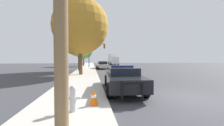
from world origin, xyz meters
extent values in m
plane|color=#3D3D42|center=(0.00, 0.00, 0.00)|extent=(110.00, 110.00, 0.00)
cube|color=#BCB7AD|center=(-5.10, 0.00, 0.07)|extent=(3.00, 110.00, 0.13)
cube|color=black|center=(-2.48, 1.84, 0.66)|extent=(2.19, 5.32, 0.61)
cube|color=black|center=(-2.46, 2.10, 1.16)|extent=(1.76, 2.81, 0.39)
cylinder|color=black|center=(-1.69, 0.16, 0.36)|extent=(0.29, 0.73, 0.71)
cylinder|color=black|center=(-3.48, 0.29, 0.36)|extent=(0.29, 0.73, 0.71)
cylinder|color=black|center=(-1.47, 3.39, 0.36)|extent=(0.29, 0.73, 0.71)
cylinder|color=black|center=(-3.26, 3.51, 0.36)|extent=(0.29, 0.73, 0.71)
cylinder|color=black|center=(-2.25, -0.91, 0.56)|extent=(0.07, 0.07, 0.74)
cylinder|color=black|center=(-3.07, -0.85, 0.56)|extent=(0.07, 0.07, 0.74)
cylinder|color=black|center=(-2.66, -0.88, 0.90)|extent=(0.87, 0.13, 0.07)
cube|color=navy|center=(-2.46, 2.10, 1.40)|extent=(1.33, 0.29, 0.09)
cube|color=navy|center=(-1.55, 1.77, 0.69)|extent=(0.27, 3.74, 0.17)
cylinder|color=#B7BCC1|center=(-4.89, -1.68, 0.49)|extent=(0.21, 0.21, 0.71)
sphere|color=#B7BCC1|center=(-4.89, -1.68, 0.87)|extent=(0.22, 0.22, 0.22)
cylinder|color=#B7BCC1|center=(-5.06, -1.68, 0.56)|extent=(0.15, 0.08, 0.08)
cylinder|color=#B7BCC1|center=(-4.71, -1.68, 0.56)|extent=(0.15, 0.08, 0.08)
cylinder|color=#424247|center=(-4.76, 23.52, 2.55)|extent=(0.16, 0.16, 4.84)
cylinder|color=#424247|center=(-3.22, 23.52, 4.82)|extent=(3.07, 0.11, 0.11)
cube|color=black|center=(-1.69, 23.52, 4.37)|extent=(0.30, 0.24, 0.90)
sphere|color=red|center=(-1.69, 23.39, 4.67)|extent=(0.20, 0.20, 0.20)
sphere|color=orange|center=(-1.69, 23.39, 4.37)|extent=(0.20, 0.20, 0.20)
sphere|color=green|center=(-1.69, 23.39, 4.07)|extent=(0.20, 0.20, 0.20)
cube|color=#B7B7BC|center=(-2.35, 20.44, 0.60)|extent=(1.96, 4.64, 0.56)
cube|color=black|center=(-2.34, 20.21, 1.13)|extent=(1.60, 2.44, 0.50)
cylinder|color=black|center=(-3.27, 21.80, 0.32)|extent=(0.28, 0.65, 0.64)
cylinder|color=black|center=(-1.59, 21.89, 0.32)|extent=(0.28, 0.65, 0.64)
cylinder|color=black|center=(-3.11, 18.99, 0.32)|extent=(0.28, 0.65, 0.64)
cylinder|color=black|center=(-1.44, 19.08, 0.32)|extent=(0.28, 0.65, 0.64)
cube|color=silver|center=(2.42, 36.07, 1.34)|extent=(2.30, 2.00, 1.80)
cube|color=white|center=(2.27, 39.48, 1.84)|extent=(2.43, 5.00, 2.81)
cylinder|color=black|center=(3.49, 36.31, 0.44)|extent=(0.32, 0.88, 0.87)
cylinder|color=black|center=(1.33, 36.21, 0.44)|extent=(0.32, 0.88, 0.87)
cylinder|color=black|center=(3.32, 40.44, 0.44)|extent=(0.32, 0.88, 0.87)
cylinder|color=black|center=(1.15, 40.35, 0.44)|extent=(0.32, 0.88, 0.87)
cylinder|color=#4C3823|center=(-6.00, 15.86, 1.84)|extent=(0.46, 0.46, 3.42)
sphere|color=#999933|center=(-6.00, 15.86, 5.19)|extent=(5.98, 5.98, 5.98)
cylinder|color=brown|center=(-5.44, 10.02, 1.93)|extent=(0.39, 0.39, 3.60)
sphere|color=#B77F28|center=(-5.44, 10.02, 5.40)|extent=(6.07, 6.07, 6.07)
cylinder|color=brown|center=(-6.15, 30.14, 1.46)|extent=(0.34, 0.34, 2.67)
sphere|color=#5B9947|center=(-6.15, 30.14, 4.06)|extent=(4.59, 4.59, 4.59)
cone|color=orange|center=(-4.20, -1.08, 0.43)|extent=(0.34, 0.34, 0.59)
cylinder|color=white|center=(-4.20, -1.08, 0.46)|extent=(0.19, 0.19, 0.08)
camera|label=1|loc=(-4.28, -6.65, 1.86)|focal=24.00mm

